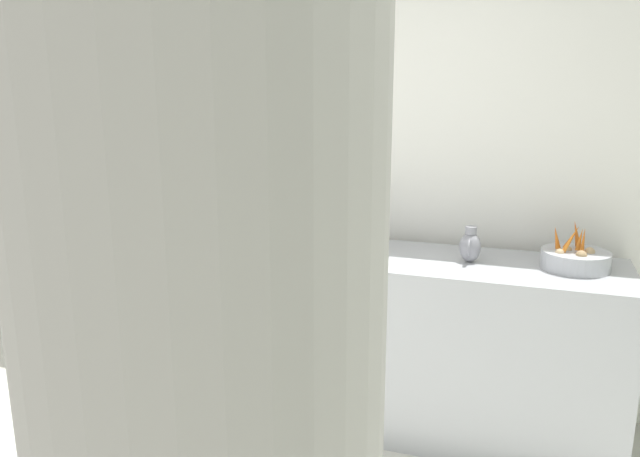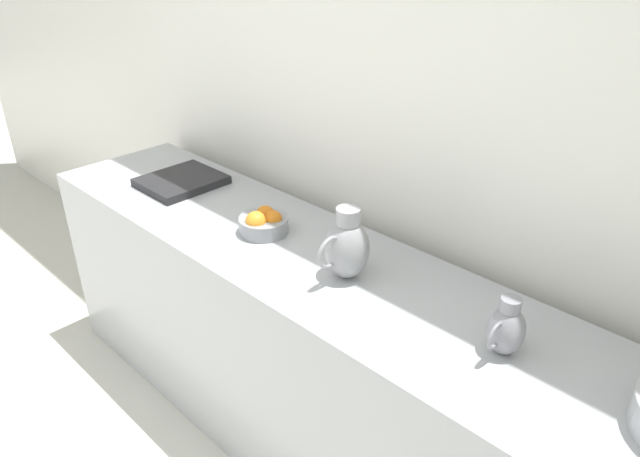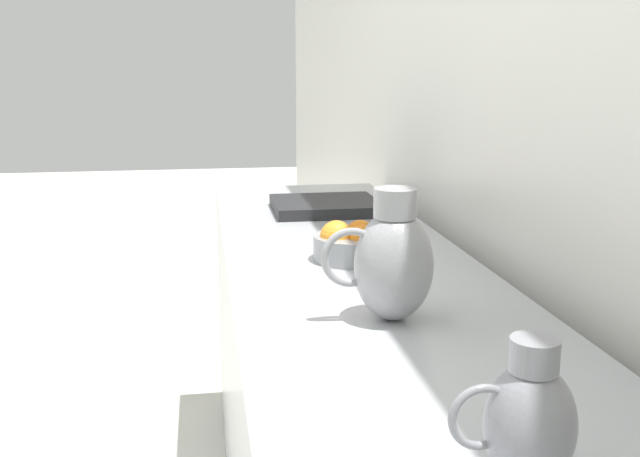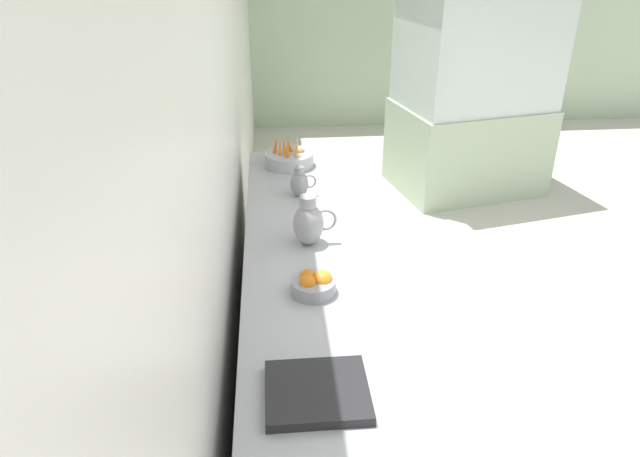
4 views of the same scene
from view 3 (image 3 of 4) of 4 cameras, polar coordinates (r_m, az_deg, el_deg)
orange_bowl at (r=1.83m, az=2.43°, el=-1.17°), size 0.19×0.19×0.10m
metal_pitcher_tall at (r=1.40m, az=5.57°, el=-2.54°), size 0.21×0.15×0.25m
metal_pitcher_short at (r=0.91m, az=15.70°, el=-13.97°), size 0.15×0.11×0.18m
counter_sink_basin at (r=2.43m, az=0.42°, el=1.76°), size 0.34×0.30×0.04m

